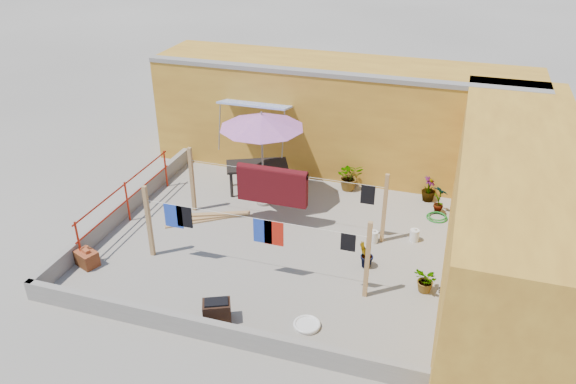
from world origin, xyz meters
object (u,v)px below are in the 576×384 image
object	(u,v)px
brick_stack	(87,258)
white_basin	(307,325)
green_hose	(437,217)
plant_back_a	(350,176)
water_jug_b	(374,237)
brazier	(217,311)
outdoor_table	(257,167)
water_jug_a	(414,235)
patio_umbrella	(262,122)

from	to	relation	value
brick_stack	white_basin	distance (m)	5.33
white_basin	green_hose	size ratio (longest dim) A/B	0.98
brick_stack	plant_back_a	world-z (taller)	plant_back_a
water_jug_b	green_hose	xyz separation A→B (m)	(1.38, 1.63, -0.12)
brazier	plant_back_a	bearing A→B (deg)	78.23
water_jug_b	plant_back_a	distance (m)	2.78
outdoor_table	water_jug_a	size ratio (longest dim) A/B	5.33
brazier	white_basin	size ratio (longest dim) A/B	1.20
outdoor_table	brazier	bearing A→B (deg)	-77.92
brick_stack	plant_back_a	bearing A→B (deg)	48.02
brazier	plant_back_a	xyz separation A→B (m)	(1.30, 6.26, 0.17)
patio_umbrella	brick_stack	xyz separation A→B (m)	(-2.83, -3.91, -2.17)
green_hose	water_jug_a	bearing A→B (deg)	-109.59
outdoor_table	white_basin	bearing A→B (deg)	-60.27
outdoor_table	water_jug_b	distance (m)	4.03
outdoor_table	water_jug_a	distance (m)	4.77
brick_stack	water_jug_b	size ratio (longest dim) A/B	1.71
patio_umbrella	white_basin	size ratio (longest dim) A/B	5.09
plant_back_a	patio_umbrella	bearing A→B (deg)	-143.57
outdoor_table	brazier	world-z (taller)	outdoor_table
brick_stack	water_jug_b	distance (m)	6.68
green_hose	plant_back_a	world-z (taller)	plant_back_a
water_jug_b	water_jug_a	bearing A→B (deg)	20.91
white_basin	water_jug_b	bearing A→B (deg)	78.08
brick_stack	water_jug_a	distance (m)	7.67
outdoor_table	water_jug_b	world-z (taller)	outdoor_table
green_hose	water_jug_b	bearing A→B (deg)	-130.38
water_jug_a	outdoor_table	bearing A→B (deg)	163.47
green_hose	brazier	bearing A→B (deg)	-125.53
water_jug_b	green_hose	world-z (taller)	water_jug_b
outdoor_table	water_jug_b	bearing A→B (deg)	-25.27
white_basin	outdoor_table	bearing A→B (deg)	119.73
water_jug_a	plant_back_a	distance (m)	3.01
brazier	green_hose	bearing A→B (deg)	54.47
patio_umbrella	outdoor_table	size ratio (longest dim) A/B	1.45
water_jug_a	plant_back_a	bearing A→B (deg)	133.65
green_hose	plant_back_a	xyz separation A→B (m)	(-2.52, 0.90, 0.37)
plant_back_a	water_jug_b	bearing A→B (deg)	-65.72
patio_umbrella	brazier	world-z (taller)	patio_umbrella
brazier	outdoor_table	bearing A→B (deg)	102.08
outdoor_table	plant_back_a	world-z (taller)	plant_back_a
brick_stack	brazier	xyz separation A→B (m)	(3.57, -0.84, 0.05)
water_jug_a	green_hose	bearing A→B (deg)	70.41
white_basin	green_hose	world-z (taller)	white_basin
patio_umbrella	outdoor_table	distance (m)	1.83
brazier	white_basin	distance (m)	1.78
plant_back_a	water_jug_a	bearing A→B (deg)	-46.35
outdoor_table	plant_back_a	xyz separation A→B (m)	(2.47, 0.82, -0.31)
outdoor_table	white_basin	xyz separation A→B (m)	(2.90, -5.07, -0.67)
white_basin	plant_back_a	xyz separation A→B (m)	(-0.43, 5.90, 0.36)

